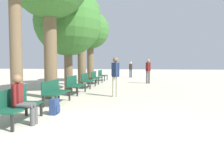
# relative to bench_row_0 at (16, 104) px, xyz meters

# --- Properties ---
(ground_plane) EXTENTS (80.00, 80.00, 0.00)m
(ground_plane) POSITION_rel_bench_row_0_xyz_m (2.25, -0.79, -0.48)
(ground_plane) COLOR beige
(bench_row_0) EXTENTS (0.54, 1.51, 0.86)m
(bench_row_0) POSITION_rel_bench_row_0_xyz_m (0.00, 0.00, 0.00)
(bench_row_0) COLOR #144733
(bench_row_0) RESTS_ON ground_plane
(bench_row_1) EXTENTS (0.54, 1.51, 0.86)m
(bench_row_1) POSITION_rel_bench_row_0_xyz_m (0.00, 2.52, 0.00)
(bench_row_1) COLOR #144733
(bench_row_1) RESTS_ON ground_plane
(bench_row_2) EXTENTS (0.54, 1.51, 0.86)m
(bench_row_2) POSITION_rel_bench_row_0_xyz_m (0.00, 5.04, 0.00)
(bench_row_2) COLOR #144733
(bench_row_2) RESTS_ON ground_plane
(bench_row_3) EXTENTS (0.54, 1.51, 0.86)m
(bench_row_3) POSITION_rel_bench_row_0_xyz_m (0.00, 7.55, 0.00)
(bench_row_3) COLOR #144733
(bench_row_3) RESTS_ON ground_plane
(bench_row_4) EXTENTS (0.54, 1.51, 0.86)m
(bench_row_4) POSITION_rel_bench_row_0_xyz_m (0.00, 10.07, 0.00)
(bench_row_4) COLOR #144733
(bench_row_4) RESTS_ON ground_plane
(bench_row_5) EXTENTS (0.54, 1.51, 0.86)m
(bench_row_5) POSITION_rel_bench_row_0_xyz_m (0.00, 12.59, 0.00)
(bench_row_5) COLOR #144733
(bench_row_5) RESTS_ON ground_plane
(tree_row_2) EXTENTS (3.49, 3.49, 5.36)m
(tree_row_2) POSITION_rel_bench_row_0_xyz_m (-0.64, 6.02, 3.10)
(tree_row_2) COLOR brown
(tree_row_2) RESTS_ON ground_plane
(tree_row_3) EXTENTS (2.46, 2.46, 5.90)m
(tree_row_3) POSITION_rel_bench_row_0_xyz_m (-0.64, 8.71, 4.00)
(tree_row_3) COLOR brown
(tree_row_3) RESTS_ON ground_plane
(tree_row_4) EXTENTS (2.86, 2.86, 5.39)m
(tree_row_4) POSITION_rel_bench_row_0_xyz_m (-0.64, 11.18, 3.40)
(tree_row_4) COLOR brown
(tree_row_4) RESTS_ON ground_plane
(person_seated) EXTENTS (0.58, 0.33, 1.24)m
(person_seated) POSITION_rel_bench_row_0_xyz_m (0.24, -0.14, 0.17)
(person_seated) COLOR #4C4C4C
(person_seated) RESTS_ON ground_plane
(backpack) EXTENTS (0.22, 0.36, 0.46)m
(backpack) POSITION_rel_bench_row_0_xyz_m (0.62, 0.97, -0.26)
(backpack) COLOR navy
(backpack) RESTS_ON ground_plane
(pedestrian_near) EXTENTS (0.35, 0.31, 1.74)m
(pedestrian_near) POSITION_rel_bench_row_0_xyz_m (3.69, 10.54, 0.51)
(pedestrian_near) COLOR #4C4C4C
(pedestrian_near) RESTS_ON ground_plane
(pedestrian_mid) EXTENTS (0.36, 0.30, 1.76)m
(pedestrian_mid) POSITION_rel_bench_row_0_xyz_m (2.05, 4.37, 0.52)
(pedestrian_mid) COLOR beige
(pedestrian_mid) RESTS_ON ground_plane
(pedestrian_far) EXTENTS (0.31, 0.27, 1.55)m
(pedestrian_far) POSITION_rel_bench_row_0_xyz_m (2.21, 16.29, 0.40)
(pedestrian_far) COLOR #384260
(pedestrian_far) RESTS_ON ground_plane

